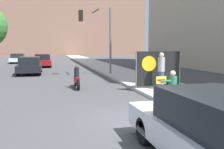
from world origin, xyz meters
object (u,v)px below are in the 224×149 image
(jogger_on_sidewalk, at_px, (161,70))
(parked_car_curbside, at_px, (217,132))
(car_on_road_nearest, at_px, (30,65))
(car_on_road_distant, at_px, (18,58))
(protest_banner, at_px, (158,68))
(motorcycle_on_road, at_px, (77,79))
(seated_protester, at_px, (173,85))
(car_on_road_midblock, at_px, (43,61))
(pedestrian_behind, at_px, (157,66))
(traffic_light_pole, at_px, (99,29))

(jogger_on_sidewalk, bearing_deg, parked_car_curbside, 46.96)
(car_on_road_nearest, height_order, car_on_road_distant, car_on_road_nearest)
(protest_banner, relative_size, motorcycle_on_road, 1.20)
(seated_protester, height_order, motorcycle_on_road, seated_protester)
(car_on_road_midblock, bearing_deg, jogger_on_sidewalk, -71.35)
(seated_protester, distance_m, pedestrian_behind, 5.56)
(traffic_light_pole, bearing_deg, car_on_road_distant, 114.24)
(car_on_road_nearest, height_order, car_on_road_midblock, car_on_road_midblock)
(car_on_road_distant, bearing_deg, jogger_on_sidewalk, -69.60)
(motorcycle_on_road, bearing_deg, car_on_road_midblock, 97.73)
(car_on_road_nearest, xyz_separation_m, car_on_road_midblock, (0.89, 7.68, 0.00))
(parked_car_curbside, xyz_separation_m, motorcycle_on_road, (-1.49, 10.02, -0.20))
(traffic_light_pole, distance_m, car_on_road_nearest, 6.71)
(traffic_light_pole, xyz_separation_m, car_on_road_distant, (-8.19, 18.19, -3.00))
(car_on_road_nearest, relative_size, car_on_road_distant, 1.00)
(car_on_road_nearest, relative_size, car_on_road_midblock, 1.04)
(car_on_road_midblock, distance_m, motorcycle_on_road, 16.06)
(protest_banner, xyz_separation_m, car_on_road_nearest, (-7.13, 10.02, -0.43))
(protest_banner, xyz_separation_m, traffic_light_pole, (-1.65, 7.51, 2.52))
(jogger_on_sidewalk, distance_m, car_on_road_distant, 28.00)
(car_on_road_nearest, bearing_deg, jogger_on_sidewalk, -56.30)
(parked_car_curbside, relative_size, car_on_road_midblock, 1.11)
(seated_protester, bearing_deg, car_on_road_midblock, 92.87)
(jogger_on_sidewalk, distance_m, car_on_road_midblock, 19.26)
(jogger_on_sidewalk, xyz_separation_m, car_on_road_distant, (-9.76, 26.24, -0.43))
(motorcycle_on_road, bearing_deg, protest_banner, -23.63)
(car_on_road_distant, height_order, motorcycle_on_road, car_on_road_distant)
(pedestrian_behind, height_order, motorcycle_on_road, pedestrian_behind)
(traffic_light_pole, bearing_deg, pedestrian_behind, -65.28)
(protest_banner, height_order, traffic_light_pole, traffic_light_pole)
(pedestrian_behind, height_order, car_on_road_midblock, pedestrian_behind)
(seated_protester, distance_m, protest_banner, 3.36)
(pedestrian_behind, relative_size, car_on_road_nearest, 0.42)
(protest_banner, xyz_separation_m, parked_car_curbside, (-2.59, -8.23, -0.43))
(seated_protester, distance_m, car_on_road_distant, 30.30)
(traffic_light_pole, xyz_separation_m, parked_car_curbside, (-0.94, -15.74, -2.95))
(parked_car_curbside, bearing_deg, jogger_on_sidewalk, 71.91)
(car_on_road_midblock, bearing_deg, car_on_road_distant, 114.26)
(seated_protester, xyz_separation_m, pedestrian_behind, (1.70, 5.29, 0.31))
(seated_protester, xyz_separation_m, parked_car_curbside, (-1.75, -4.99, -0.07))
(seated_protester, relative_size, car_on_road_distant, 0.27)
(seated_protester, xyz_separation_m, motorcycle_on_road, (-3.24, 5.02, -0.27))
(pedestrian_behind, bearing_deg, car_on_road_nearest, -74.99)
(pedestrian_behind, bearing_deg, protest_banner, 37.22)
(parked_car_curbside, distance_m, car_on_road_nearest, 18.81)
(jogger_on_sidewalk, bearing_deg, car_on_road_nearest, -81.25)
(jogger_on_sidewalk, relative_size, motorcycle_on_road, 0.87)
(parked_car_curbside, distance_m, car_on_road_distant, 34.69)
(car_on_road_nearest, distance_m, motorcycle_on_road, 8.79)
(traffic_light_pole, distance_m, car_on_road_distant, 20.17)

